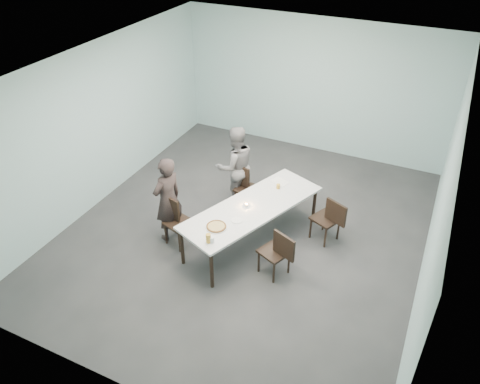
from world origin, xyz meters
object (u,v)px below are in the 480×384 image
at_px(chair_near_left, 175,218).
at_px(chair_far_right, 330,217).
at_px(amber_tumbler, 278,186).
at_px(pizza, 216,226).
at_px(chair_near_right, 278,251).
at_px(water_tumbler, 212,239).
at_px(diner_near, 168,199).
at_px(side_plate, 237,220).
at_px(chair_far_left, 245,185).
at_px(diner_far, 235,166).
at_px(beer_glass, 208,238).
at_px(tealight, 246,205).
at_px(table, 252,209).

relative_size(chair_near_left, chair_far_right, 1.00).
bearing_deg(amber_tumbler, pizza, -108.03).
height_order(chair_near_right, pizza, chair_near_right).
bearing_deg(water_tumbler, diner_near, 152.06).
bearing_deg(side_plate, pizza, -126.10).
bearing_deg(chair_near_left, chair_far_left, 81.33).
height_order(diner_far, amber_tumbler, diner_far).
xyz_separation_m(chair_near_left, diner_far, (0.40, 1.54, 0.30)).
distance_m(chair_near_left, chair_near_right, 1.90).
xyz_separation_m(beer_glass, amber_tumbler, (0.41, 1.82, -0.03)).
bearing_deg(beer_glass, diner_far, 105.03).
relative_size(chair_near_right, pizza, 2.56).
relative_size(diner_far, amber_tumbler, 19.93).
bearing_deg(diner_far, tealight, 76.85).
relative_size(chair_far_left, chair_far_right, 1.00).
distance_m(diner_near, amber_tumbler, 1.94).
relative_size(chair_far_right, diner_near, 0.55).
height_order(diner_near, pizza, diner_near).
xyz_separation_m(chair_near_left, pizza, (0.91, -0.21, 0.27)).
distance_m(pizza, side_plate, 0.36).
xyz_separation_m(diner_near, side_plate, (1.29, 0.01, -0.03)).
height_order(chair_near_left, side_plate, chair_near_left).
bearing_deg(chair_far_left, pizza, -68.91).
relative_size(side_plate, amber_tumbler, 2.25).
xyz_separation_m(diner_near, tealight, (1.27, 0.44, -0.02)).
distance_m(chair_far_left, chair_near_right, 1.94).
bearing_deg(amber_tumbler, diner_near, -142.94).
height_order(table, side_plate, side_plate).
bearing_deg(chair_near_right, tealight, -11.84).
relative_size(table, pizza, 8.08).
distance_m(chair_near_right, diner_far, 2.20).
height_order(chair_far_left, beer_glass, beer_glass).
distance_m(diner_near, water_tumbler, 1.33).
bearing_deg(chair_far_left, amber_tumbler, -3.02).
bearing_deg(table, water_tumbler, -99.37).
xyz_separation_m(chair_far_left, pizza, (0.27, -1.65, 0.27)).
bearing_deg(pizza, table, 69.70).
height_order(diner_far, pizza, diner_far).
bearing_deg(side_plate, chair_far_right, 39.73).
relative_size(pizza, side_plate, 1.89).
height_order(table, chair_near_left, chair_near_left).
bearing_deg(chair_near_right, diner_near, 19.62).
distance_m(chair_far_left, pizza, 1.69).
relative_size(chair_far_right, tealight, 15.54).
distance_m(chair_near_right, diner_near, 2.09).
relative_size(water_tumbler, tealight, 1.61).
bearing_deg(amber_tumbler, chair_near_right, -68.17).
height_order(water_tumbler, amber_tumbler, water_tumbler).
relative_size(side_plate, beer_glass, 1.20).
bearing_deg(side_plate, water_tumbler, -100.33).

